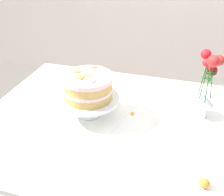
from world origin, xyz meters
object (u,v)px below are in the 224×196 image
(cake_stand, at_px, (89,100))
(fallen_rose, at_px, (205,184))
(dining_table, at_px, (126,141))
(layer_cake, at_px, (88,87))
(flower_vase, at_px, (205,88))

(cake_stand, height_order, fallen_rose, cake_stand)
(cake_stand, xyz_separation_m, fallen_rose, (0.54, -0.30, -0.06))
(dining_table, relative_size, cake_stand, 4.83)
(dining_table, bearing_deg, fallen_rose, -37.44)
(dining_table, distance_m, fallen_rose, 0.45)
(dining_table, xyz_separation_m, cake_stand, (-0.19, 0.03, 0.17))
(cake_stand, bearing_deg, fallen_rose, -29.01)
(cake_stand, relative_size, fallen_rose, 2.20)
(layer_cake, distance_m, fallen_rose, 0.63)
(dining_table, xyz_separation_m, flower_vase, (0.32, 0.18, 0.24))
(dining_table, xyz_separation_m, layer_cake, (-0.19, 0.03, 0.25))
(cake_stand, distance_m, flower_vase, 0.54)
(layer_cake, bearing_deg, fallen_rose, -29.01)
(dining_table, relative_size, flower_vase, 4.23)
(flower_vase, bearing_deg, fallen_rose, -87.26)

